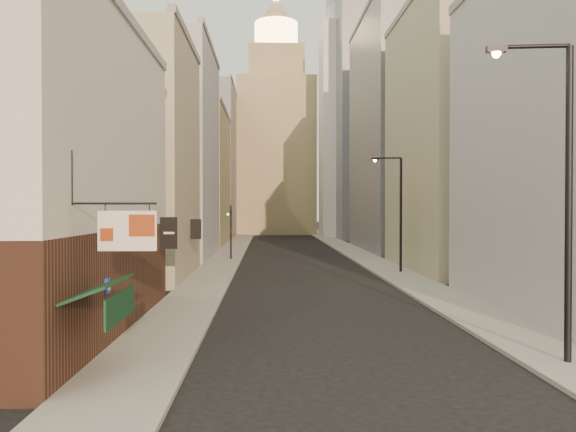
{
  "coord_description": "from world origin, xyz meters",
  "views": [
    {
      "loc": [
        -2.67,
        -12.48,
        4.78
      ],
      "look_at": [
        -1.55,
        17.8,
        4.34
      ],
      "focal_mm": 35.0,
      "sensor_mm": 36.0,
      "label": 1
    }
  ],
  "objects_px": {
    "clock_tower": "(276,139)",
    "traffic_light_left": "(231,220)",
    "white_tower": "(346,122)",
    "streetlamp_near": "(560,183)",
    "streetlamp_mid": "(398,207)"
  },
  "relations": [
    {
      "from": "clock_tower",
      "to": "traffic_light_left",
      "type": "distance_m",
      "value": 55.69
    },
    {
      "from": "white_tower",
      "to": "traffic_light_left",
      "type": "xyz_separation_m",
      "value": [
        -15.97,
        -39.67,
        -14.96
      ]
    },
    {
      "from": "clock_tower",
      "to": "streetlamp_near",
      "type": "distance_m",
      "value": 89.08
    },
    {
      "from": "streetlamp_mid",
      "to": "traffic_light_left",
      "type": "relative_size",
      "value": 1.69
    },
    {
      "from": "streetlamp_near",
      "to": "streetlamp_mid",
      "type": "xyz_separation_m",
      "value": [
        0.68,
        23.83,
        -0.71
      ]
    },
    {
      "from": "streetlamp_near",
      "to": "streetlamp_mid",
      "type": "relative_size",
      "value": 1.15
    },
    {
      "from": "clock_tower",
      "to": "streetlamp_mid",
      "type": "bearing_deg",
      "value": -83.07
    },
    {
      "from": "clock_tower",
      "to": "streetlamp_mid",
      "type": "xyz_separation_m",
      "value": [
        7.8,
        -64.15,
        -12.81
      ]
    },
    {
      "from": "white_tower",
      "to": "streetlamp_mid",
      "type": "height_order",
      "value": "white_tower"
    },
    {
      "from": "clock_tower",
      "to": "traffic_light_left",
      "type": "xyz_separation_m",
      "value": [
        -4.97,
        -53.67,
        -13.98
      ]
    },
    {
      "from": "traffic_light_left",
      "to": "streetlamp_mid",
      "type": "bearing_deg",
      "value": 124.93
    },
    {
      "from": "clock_tower",
      "to": "streetlamp_near",
      "type": "xyz_separation_m",
      "value": [
        7.12,
        -87.97,
        -12.1
      ]
    },
    {
      "from": "streetlamp_near",
      "to": "traffic_light_left",
      "type": "relative_size",
      "value": 1.94
    },
    {
      "from": "streetlamp_near",
      "to": "clock_tower",
      "type": "bearing_deg",
      "value": 101.3
    },
    {
      "from": "white_tower",
      "to": "streetlamp_near",
      "type": "relative_size",
      "value": 4.28
    }
  ]
}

